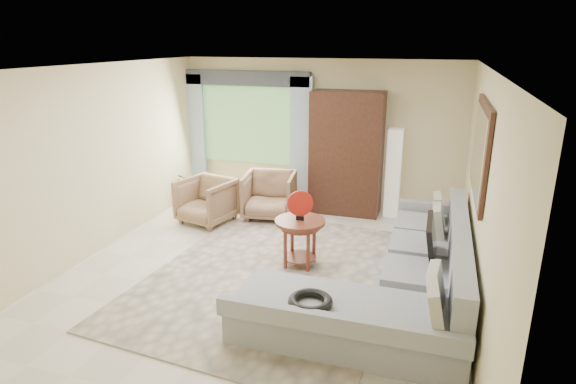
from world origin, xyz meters
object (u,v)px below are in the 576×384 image
(armchair_left, at_px, (206,201))
(armchair_right, at_px, (269,195))
(tv_screen, at_px, (432,240))
(sectional_sofa, at_px, (403,282))
(coffee_table, at_px, (300,242))
(potted_plant, at_px, (189,188))
(floor_lamp, at_px, (393,173))
(armoire, at_px, (346,153))

(armchair_left, height_order, armchair_right, armchair_right)
(tv_screen, bearing_deg, sectional_sofa, -134.24)
(tv_screen, height_order, armchair_left, tv_screen)
(tv_screen, distance_m, coffee_table, 1.73)
(sectional_sofa, xyz_separation_m, coffee_table, (-1.39, 0.59, 0.06))
(tv_screen, xyz_separation_m, potted_plant, (-4.35, 2.24, -0.44))
(potted_plant, bearing_deg, floor_lamp, 6.87)
(coffee_table, bearing_deg, armchair_left, 149.83)
(tv_screen, distance_m, floor_lamp, 2.77)
(armchair_right, xyz_separation_m, potted_plant, (-1.68, 0.28, -0.11))
(coffee_table, height_order, armchair_right, armchair_right)
(armoire, bearing_deg, sectional_sofa, -66.94)
(coffee_table, bearing_deg, floor_lamp, 68.02)
(armchair_right, xyz_separation_m, floor_lamp, (1.97, 0.72, 0.36))
(tv_screen, relative_size, potted_plant, 1.31)
(tv_screen, height_order, armoire, armoire)
(sectional_sofa, height_order, coffee_table, sectional_sofa)
(armchair_right, bearing_deg, sectional_sofa, -51.39)
(tv_screen, bearing_deg, floor_lamp, 104.62)
(potted_plant, bearing_deg, sectional_sofa, -31.68)
(potted_plant, distance_m, armoire, 2.97)
(armoire, bearing_deg, floor_lamp, 4.29)
(armchair_left, bearing_deg, armoire, 44.21)
(armoire, bearing_deg, potted_plant, -172.42)
(potted_plant, bearing_deg, armchair_right, -9.59)
(sectional_sofa, bearing_deg, potted_plant, 148.32)
(coffee_table, distance_m, armchair_left, 2.23)
(armchair_left, xyz_separation_m, armchair_right, (0.92, 0.52, 0.02))
(floor_lamp, bearing_deg, sectional_sofa, -81.67)
(sectional_sofa, relative_size, floor_lamp, 2.31)
(tv_screen, bearing_deg, coffee_table, 169.16)
(coffee_table, relative_size, floor_lamp, 0.44)
(sectional_sofa, bearing_deg, armoire, 113.06)
(sectional_sofa, height_order, armchair_right, sectional_sofa)
(tv_screen, height_order, potted_plant, tv_screen)
(coffee_table, relative_size, armoire, 0.31)
(potted_plant, relative_size, armoire, 0.27)
(sectional_sofa, relative_size, armchair_left, 4.26)
(floor_lamp, bearing_deg, armoire, -175.71)
(potted_plant, bearing_deg, armoire, 7.58)
(sectional_sofa, bearing_deg, coffee_table, 156.94)
(sectional_sofa, relative_size, tv_screen, 4.68)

